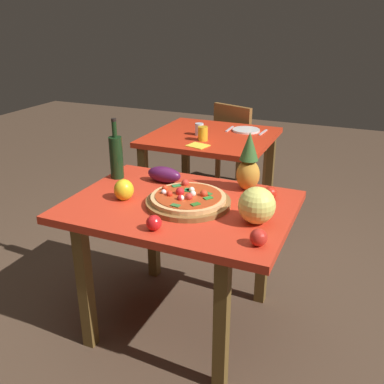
% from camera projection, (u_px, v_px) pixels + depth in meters
% --- Properties ---
extents(ground_plane, '(10.00, 10.00, 0.00)m').
position_uv_depth(ground_plane, '(181.00, 320.00, 2.47)').
color(ground_plane, '#4C3828').
extents(display_table, '(1.12, 0.82, 0.73)m').
position_uv_depth(display_table, '(180.00, 220.00, 2.23)').
color(display_table, brown).
rests_on(display_table, ground_plane).
extents(background_table, '(0.94, 0.89, 0.73)m').
position_uv_depth(background_table, '(211.00, 147.00, 3.45)').
color(background_table, brown).
rests_on(background_table, ground_plane).
extents(dining_chair, '(0.51, 0.51, 0.85)m').
position_uv_depth(dining_chair, '(238.00, 143.00, 4.07)').
color(dining_chair, brown).
rests_on(dining_chair, ground_plane).
extents(pizza_board, '(0.43, 0.43, 0.02)m').
position_uv_depth(pizza_board, '(188.00, 202.00, 2.17)').
color(pizza_board, brown).
rests_on(pizza_board, display_table).
extents(pizza, '(0.38, 0.38, 0.06)m').
position_uv_depth(pizza, '(188.00, 197.00, 2.16)').
color(pizza, '#E5A967').
rests_on(pizza, pizza_board).
extents(wine_bottle, '(0.08, 0.08, 0.35)m').
position_uv_depth(wine_bottle, '(116.00, 156.00, 2.48)').
color(wine_bottle, black).
rests_on(wine_bottle, display_table).
extents(pineapple_left, '(0.13, 0.13, 0.32)m').
position_uv_depth(pineapple_left, '(249.00, 164.00, 2.31)').
color(pineapple_left, '#C3842B').
rests_on(pineapple_left, display_table).
extents(melon, '(0.17, 0.17, 0.17)m').
position_uv_depth(melon, '(257.00, 205.00, 1.96)').
color(melon, '#E0DC66').
rests_on(melon, display_table).
extents(bell_pepper, '(0.10, 0.10, 0.11)m').
position_uv_depth(bell_pepper, '(124.00, 190.00, 2.22)').
color(bell_pepper, yellow).
rests_on(bell_pepper, display_table).
extents(eggplant, '(0.20, 0.09, 0.09)m').
position_uv_depth(eggplant, '(164.00, 175.00, 2.45)').
color(eggplant, '#501643').
rests_on(eggplant, display_table).
extents(tomato_by_bottle, '(0.07, 0.07, 0.07)m').
position_uv_depth(tomato_by_bottle, '(270.00, 193.00, 2.22)').
color(tomato_by_bottle, red).
rests_on(tomato_by_bottle, display_table).
extents(tomato_at_corner, '(0.07, 0.07, 0.07)m').
position_uv_depth(tomato_at_corner, '(154.00, 223.00, 1.91)').
color(tomato_at_corner, red).
rests_on(tomato_at_corner, display_table).
extents(tomato_near_board, '(0.07, 0.07, 0.07)m').
position_uv_depth(tomato_near_board, '(259.00, 237.00, 1.78)').
color(tomato_near_board, red).
rests_on(tomato_near_board, display_table).
extents(drinking_glass_juice, '(0.07, 0.07, 0.11)m').
position_uv_depth(drinking_glass_juice, '(203.00, 134.00, 3.24)').
color(drinking_glass_juice, gold).
rests_on(drinking_glass_juice, background_table).
extents(drinking_glass_water, '(0.07, 0.07, 0.09)m').
position_uv_depth(drinking_glass_water, '(199.00, 129.00, 3.38)').
color(drinking_glass_water, silver).
rests_on(drinking_glass_water, background_table).
extents(dinner_plate, '(0.22, 0.22, 0.02)m').
position_uv_depth(dinner_plate, '(246.00, 130.00, 3.51)').
color(dinner_plate, white).
rests_on(dinner_plate, background_table).
extents(fork_utensil, '(0.02, 0.18, 0.01)m').
position_uv_depth(fork_utensil, '(230.00, 129.00, 3.56)').
color(fork_utensil, silver).
rests_on(fork_utensil, background_table).
extents(knife_utensil, '(0.03, 0.18, 0.01)m').
position_uv_depth(knife_utensil, '(263.00, 132.00, 3.46)').
color(knife_utensil, silver).
rests_on(knife_utensil, background_table).
extents(napkin_folded, '(0.16, 0.15, 0.01)m').
position_uv_depth(napkin_folded, '(198.00, 146.00, 3.12)').
color(napkin_folded, yellow).
rests_on(napkin_folded, background_table).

